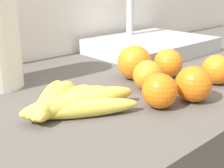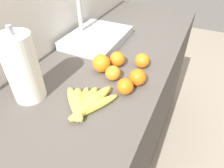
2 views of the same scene
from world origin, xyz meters
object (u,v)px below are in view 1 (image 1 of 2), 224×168
at_px(orange_back_right, 193,84).
at_px(orange_far_right, 148,75).
at_px(orange_center, 134,63).
at_px(banana_bunch, 67,101).
at_px(orange_front, 217,70).
at_px(sink_basin, 151,45).
at_px(orange_back_left, 160,91).
at_px(orange_right, 168,63).

bearing_deg(orange_back_right, orange_far_right, 97.09).
bearing_deg(orange_center, orange_far_right, -115.46).
height_order(banana_bunch, orange_center, orange_center).
distance_m(orange_far_right, orange_front, 0.16).
bearing_deg(orange_center, orange_back_right, -96.91).
distance_m(banana_bunch, orange_front, 0.35).
relative_size(orange_back_right, orange_center, 0.87).
bearing_deg(sink_basin, orange_back_left, -137.63).
xyz_separation_m(orange_back_left, sink_basin, (0.34, 0.31, -0.01)).
bearing_deg(sink_basin, orange_center, -147.33).
relative_size(orange_far_right, orange_front, 0.96).
distance_m(orange_far_right, sink_basin, 0.36).
relative_size(orange_far_right, sink_basin, 0.18).
xyz_separation_m(orange_back_right, orange_front, (0.13, 0.02, -0.00)).
height_order(orange_front, orange_back_left, orange_front).
bearing_deg(orange_right, orange_center, 147.89).
distance_m(orange_far_right, orange_back_right, 0.10).
height_order(banana_bunch, sink_basin, sink_basin).
height_order(orange_right, sink_basin, sink_basin).
distance_m(orange_front, orange_center, 0.19).
relative_size(orange_right, orange_center, 0.86).
bearing_deg(banana_bunch, orange_front, -16.38).
relative_size(orange_back_left, sink_basin, 0.18).
bearing_deg(orange_center, banana_bunch, -167.18).
height_order(orange_back_right, sink_basin, sink_basin).
xyz_separation_m(orange_front, orange_center, (-0.11, 0.15, 0.01)).
distance_m(banana_bunch, orange_back_left, 0.17).
xyz_separation_m(banana_bunch, sink_basin, (0.48, 0.21, 0.01)).
height_order(orange_far_right, orange_back_right, orange_back_right).
bearing_deg(orange_right, orange_back_right, -125.22).
bearing_deg(sink_basin, banana_bunch, -156.15).
xyz_separation_m(orange_right, sink_basin, (0.18, 0.20, -0.01)).
height_order(orange_far_right, sink_basin, sink_basin).
bearing_deg(orange_center, sink_basin, 32.67).
height_order(orange_right, orange_back_left, orange_right).
relative_size(orange_back_right, orange_back_left, 1.08).
distance_m(orange_right, orange_center, 0.08).
bearing_deg(orange_right, orange_far_right, -165.55).
relative_size(orange_right, orange_back_right, 0.99).
bearing_deg(orange_far_right, orange_front, -29.00).
xyz_separation_m(orange_back_right, orange_back_left, (-0.07, 0.02, -0.00)).
bearing_deg(orange_far_right, banana_bunch, 174.18).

